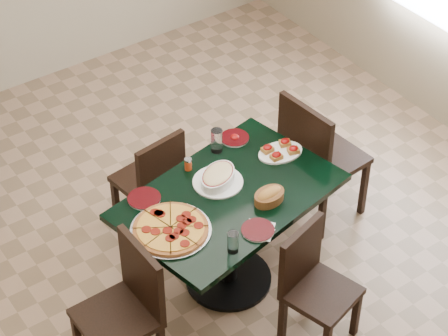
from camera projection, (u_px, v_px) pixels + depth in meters
floor at (205, 281)px, 5.67m from camera, size 5.50×5.50×0.00m
main_table at (229, 216)px, 5.31m from camera, size 1.44×1.08×0.75m
chair_far at (153, 178)px, 5.77m from camera, size 0.43×0.43×0.81m
chair_near at (312, 281)px, 5.08m from camera, size 0.46×0.46×0.80m
chair_right at (316, 154)px, 5.78m from camera, size 0.50×0.50×1.00m
chair_left at (128, 303)px, 4.88m from camera, size 0.42×0.42×0.88m
pepperoni_pizza at (171, 229)px, 4.95m from camera, size 0.47×0.47×0.04m
lasagna_casserole at (218, 177)px, 5.25m from camera, size 0.33×0.31×0.09m
bread_basket at (269, 196)px, 5.13m from camera, size 0.22×0.16×0.09m
bruschetta_platter at (280, 151)px, 5.47m from camera, size 0.32×0.24×0.05m
side_plate_near at (258, 230)px, 4.95m from camera, size 0.19×0.19×0.02m
side_plate_far_r at (235, 138)px, 5.60m from camera, size 0.19×0.19×0.03m
side_plate_far_l at (144, 199)px, 5.16m from camera, size 0.20×0.20×0.02m
napkin_setting at (260, 230)px, 4.96m from camera, size 0.22×0.22×0.01m
water_glass_a at (217, 141)px, 5.46m from camera, size 0.07×0.07×0.16m
water_glass_b at (233, 242)px, 4.80m from camera, size 0.06×0.06×0.13m
pepper_shaker at (188, 164)px, 5.35m from camera, size 0.05×0.05×0.08m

